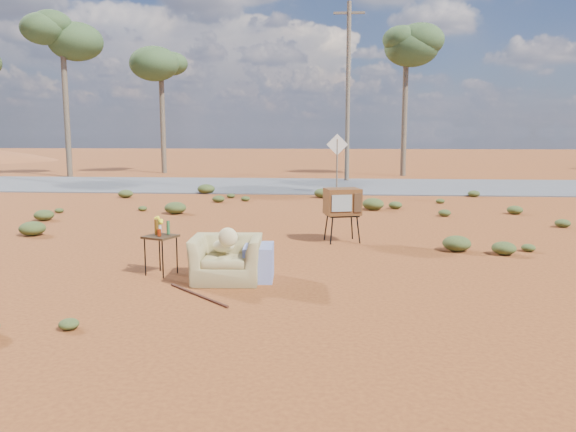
{
  "coord_description": "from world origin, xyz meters",
  "views": [
    {
      "loc": [
        1.32,
        -8.61,
        2.23
      ],
      "look_at": [
        0.57,
        0.95,
        0.8
      ],
      "focal_mm": 35.0,
      "sensor_mm": 36.0,
      "label": 1
    }
  ],
  "objects": [
    {
      "name": "road_sign",
      "position": [
        1.5,
        12.0,
        1.5
      ],
      "size": [
        0.78,
        0.06,
        2.19
      ],
      "color": "brown",
      "rests_on": "ground"
    },
    {
      "name": "rusty_bar",
      "position": [
        -0.5,
        -1.26,
        0.02
      ],
      "size": [
        1.04,
        1.02,
        0.04
      ],
      "primitive_type": "cylinder",
      "rotation": [
        0.0,
        1.57,
        -0.77
      ],
      "color": "#4A2113",
      "rests_on": "ground"
    },
    {
      "name": "ground",
      "position": [
        0.0,
        0.0,
        0.0
      ],
      "size": [
        140.0,
        140.0,
        0.0
      ],
      "primitive_type": "plane",
      "color": "brown",
      "rests_on": "ground"
    },
    {
      "name": "utility_pole_center",
      "position": [
        2.0,
        17.5,
        4.15
      ],
      "size": [
        1.4,
        0.2,
        8.0
      ],
      "color": "brown",
      "rests_on": "ground"
    },
    {
      "name": "highway",
      "position": [
        0.0,
        15.0,
        0.02
      ],
      "size": [
        140.0,
        7.0,
        0.04
      ],
      "primitive_type": "cube",
      "color": "#565659",
      "rests_on": "ground"
    },
    {
      "name": "eucalyptus_center",
      "position": [
        5.0,
        21.0,
        6.43
      ],
      "size": [
        3.2,
        3.2,
        7.6
      ],
      "color": "brown",
      "rests_on": "ground"
    },
    {
      "name": "side_table",
      "position": [
        -1.37,
        -0.09,
        0.65
      ],
      "size": [
        0.57,
        0.57,
        0.89
      ],
      "rotation": [
        0.0,
        0.0,
        -0.39
      ],
      "color": "#3D2B16",
      "rests_on": "ground"
    },
    {
      "name": "armchair",
      "position": [
        -0.16,
        -0.39,
        0.42
      ],
      "size": [
        1.25,
        0.85,
        0.91
      ],
      "rotation": [
        0.0,
        0.0,
        0.06
      ],
      "color": "#978652",
      "rests_on": "ground"
    },
    {
      "name": "tv_unit",
      "position": [
        1.54,
        2.8,
        0.82
      ],
      "size": [
        0.81,
        0.71,
        1.1
      ],
      "rotation": [
        0.0,
        0.0,
        0.27
      ],
      "color": "black",
      "rests_on": "ground"
    },
    {
      "name": "eucalyptus_left",
      "position": [
        -12.0,
        19.0,
        6.92
      ],
      "size": [
        3.2,
        3.2,
        8.1
      ],
      "color": "brown",
      "rests_on": "ground"
    },
    {
      "name": "eucalyptus_near_left",
      "position": [
        -8.0,
        22.0,
        5.45
      ],
      "size": [
        3.2,
        3.2,
        6.6
      ],
      "color": "brown",
      "rests_on": "ground"
    },
    {
      "name": "scrub_patch",
      "position": [
        -0.82,
        4.41,
        0.14
      ],
      "size": [
        17.49,
        8.07,
        0.33
      ],
      "color": "#434E22",
      "rests_on": "ground"
    }
  ]
}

